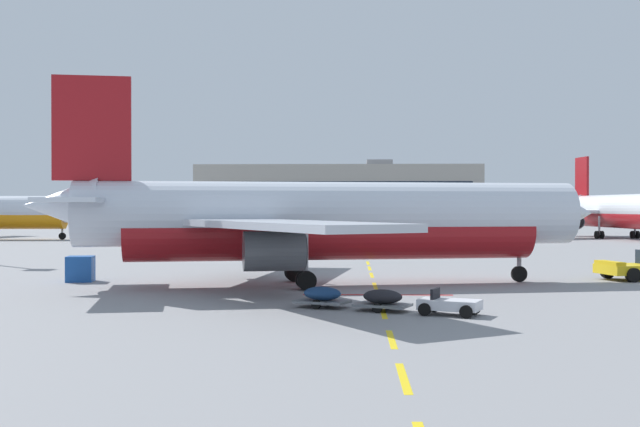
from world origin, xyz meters
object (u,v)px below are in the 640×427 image
(airliner_far_center, at_px, (622,211))
(baggage_train, at_px, (383,300))
(uld_cargo_container, at_px, (80,269))
(airliner_foreground, at_px, (323,219))

(airliner_far_center, distance_m, baggage_train, 89.49)
(airliner_far_center, relative_size, baggage_train, 4.30)
(uld_cargo_container, bearing_deg, airliner_far_center, 50.14)
(airliner_foreground, distance_m, baggage_train, 12.71)
(airliner_far_center, height_order, uld_cargo_container, airliner_far_center)
(airliner_foreground, xyz_separation_m, airliner_far_center, (41.08, 69.15, 0.19))
(airliner_foreground, distance_m, airliner_far_center, 80.43)
(airliner_foreground, relative_size, uld_cargo_container, 19.03)
(airliner_foreground, height_order, baggage_train, airliner_foreground)
(airliner_far_center, bearing_deg, uld_cargo_container, -129.86)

